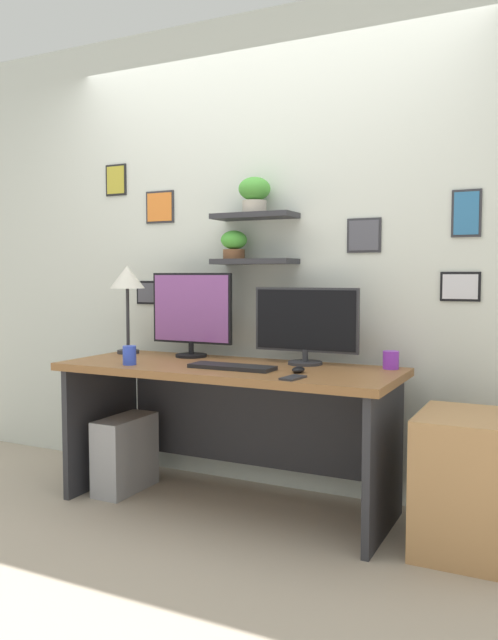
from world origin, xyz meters
TOP-DOWN VIEW (x-y plane):
  - ground_plane at (0.00, 0.00)m, footprint 8.00×8.00m
  - back_wall_assembly at (-0.00, 0.44)m, footprint 4.40×0.24m
  - desk at (0.00, 0.06)m, footprint 1.78×0.68m
  - monitor_left at (-0.35, 0.22)m, footprint 0.51×0.18m
  - monitor_right at (0.35, 0.22)m, footprint 0.57×0.18m
  - keyboard at (0.08, -0.10)m, footprint 0.44×0.14m
  - computer_mouse at (0.42, -0.07)m, footprint 0.06×0.09m
  - desk_lamp at (-0.77, 0.18)m, footprint 0.21×0.21m
  - cell_phone at (0.47, -0.24)m, footprint 0.09×0.15m
  - coffee_mug at (0.79, 0.25)m, footprint 0.08×0.08m
  - pen_cup at (-0.47, -0.21)m, footprint 0.07×0.07m
  - drawer_cabinet at (1.21, -0.01)m, footprint 0.44×0.50m
  - computer_tower_left at (-0.64, -0.03)m, footprint 0.18×0.40m

SIDE VIEW (x-z plane):
  - ground_plane at x=0.00m, z-range 0.00..0.00m
  - computer_tower_left at x=-0.64m, z-range 0.00..0.42m
  - drawer_cabinet at x=1.21m, z-range 0.00..0.61m
  - desk at x=0.00m, z-range 0.17..0.92m
  - cell_phone at x=0.47m, z-range 0.75..0.76m
  - keyboard at x=0.08m, z-range 0.75..0.77m
  - computer_mouse at x=0.42m, z-range 0.75..0.78m
  - coffee_mug at x=0.79m, z-range 0.75..0.84m
  - pen_cup at x=-0.47m, z-range 0.75..0.85m
  - monitor_right at x=0.35m, z-range 0.76..1.16m
  - monitor_left at x=-0.35m, z-range 0.76..1.24m
  - desk_lamp at x=-0.77m, z-range 0.91..1.44m
  - back_wall_assembly at x=0.00m, z-range 0.01..2.71m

